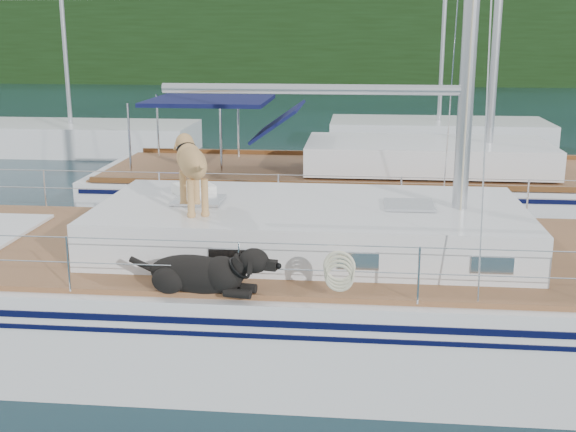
# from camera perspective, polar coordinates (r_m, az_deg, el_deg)

# --- Properties ---
(ground) EXTENTS (120.00, 120.00, 0.00)m
(ground) POSITION_cam_1_polar(r_m,az_deg,el_deg) (9.55, -3.15, -9.56)
(ground) COLOR black
(ground) RESTS_ON ground
(tree_line) EXTENTS (90.00, 3.00, 6.00)m
(tree_line) POSITION_cam_1_polar(r_m,az_deg,el_deg) (53.64, 4.39, 13.50)
(tree_line) COLOR black
(tree_line) RESTS_ON ground
(shore_bank) EXTENTS (92.00, 1.00, 1.20)m
(shore_bank) POSITION_cam_1_polar(r_m,az_deg,el_deg) (54.93, 4.38, 11.02)
(shore_bank) COLOR #595147
(shore_bank) RESTS_ON ground
(main_sailboat) EXTENTS (12.00, 3.89, 14.01)m
(main_sailboat) POSITION_cam_1_polar(r_m,az_deg,el_deg) (9.28, -2.68, -5.79)
(main_sailboat) COLOR white
(main_sailboat) RESTS_ON ground
(neighbor_sailboat) EXTENTS (11.00, 3.50, 13.30)m
(neighbor_sailboat) POSITION_cam_1_polar(r_m,az_deg,el_deg) (14.89, 6.59, 1.74)
(neighbor_sailboat) COLOR white
(neighbor_sailboat) RESTS_ON ground
(bg_boat_west) EXTENTS (8.00, 3.00, 11.65)m
(bg_boat_west) POSITION_cam_1_polar(r_m,az_deg,el_deg) (24.73, -16.71, 5.88)
(bg_boat_west) COLOR white
(bg_boat_west) RESTS_ON ground
(bg_boat_center) EXTENTS (7.20, 3.00, 11.65)m
(bg_boat_center) POSITION_cam_1_polar(r_m,az_deg,el_deg) (24.99, 11.77, 6.28)
(bg_boat_center) COLOR white
(bg_boat_center) RESTS_ON ground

